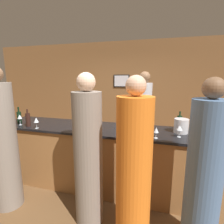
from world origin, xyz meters
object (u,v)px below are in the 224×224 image
wine_bottle_1 (19,117)px  ice_bucket (181,126)px  guest_3 (3,145)px  wine_bottle_0 (179,122)px  guest_0 (134,170)px  wine_bottle_2 (28,120)px  guest_1 (88,157)px  bartender (143,124)px  guest_2 (204,176)px

wine_bottle_1 → ice_bucket: (2.70, 0.21, -0.01)m
ice_bucket → guest_3: bearing=-159.8°
wine_bottle_0 → guest_3: bearing=-154.9°
guest_0 → wine_bottle_2: bearing=161.7°
wine_bottle_1 → ice_bucket: wine_bottle_1 is taller
wine_bottle_0 → wine_bottle_2: wine_bottle_2 is taller
guest_0 → guest_1: bearing=167.5°
guest_0 → wine_bottle_0: guest_0 is taller
bartender → guest_1: (-0.51, -1.59, -0.04)m
guest_1 → wine_bottle_2: (-1.28, 0.49, 0.27)m
bartender → guest_0: 1.72m
guest_1 → wine_bottle_2: size_ratio=6.57×
guest_0 → guest_1: 0.60m
bartender → guest_0: size_ratio=1.05×
guest_1 → wine_bottle_1: guest_1 is taller
wine_bottle_2 → ice_bucket: (2.42, 0.32, -0.01)m
wine_bottle_1 → ice_bucket: bearing=4.5°
wine_bottle_2 → ice_bucket: wine_bottle_2 is taller
wine_bottle_1 → ice_bucket: size_ratio=1.43×
guest_0 → guest_3: bearing=177.8°
guest_2 → wine_bottle_1: guest_2 is taller
wine_bottle_0 → guest_0: bearing=-114.8°
ice_bucket → bartender: bearing=128.9°
bartender → guest_3: (-1.75, -1.65, 0.00)m
guest_0 → ice_bucket: guest_0 is taller
guest_2 → ice_bucket: (-0.15, 0.86, 0.29)m
guest_2 → wine_bottle_1: bearing=167.3°
wine_bottle_0 → guest_2: bearing=-81.8°
guest_3 → wine_bottle_2: guest_3 is taller
guest_2 → wine_bottle_2: 2.64m
wine_bottle_0 → wine_bottle_1: size_ratio=0.93×
guest_2 → guest_3: bearing=-179.6°
bartender → ice_bucket: bartender is taller
ice_bucket → guest_0: bearing=-120.2°
guest_0 → wine_bottle_1: 2.29m
guest_1 → wine_bottle_0: 1.56m
guest_1 → guest_2: bearing=-1.9°
wine_bottle_0 → wine_bottle_2: bearing=-166.9°
wine_bottle_0 → wine_bottle_2: 2.48m
guest_3 → wine_bottle_2: (-0.04, 0.55, 0.23)m
wine_bottle_0 → bartender: bearing=139.0°
wine_bottle_1 → guest_1: bearing=-21.0°
guest_1 → ice_bucket: guest_1 is taller
guest_1 → guest_3: size_ratio=0.95×
bartender → wine_bottle_1: bearing=25.5°
guest_0 → ice_bucket: 1.13m
guest_3 → wine_bottle_1: bearing=116.1°
guest_3 → wine_bottle_1: guest_3 is taller
guest_2 → bartender: bearing=115.5°
guest_1 → wine_bottle_0: (1.13, 1.05, 0.26)m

